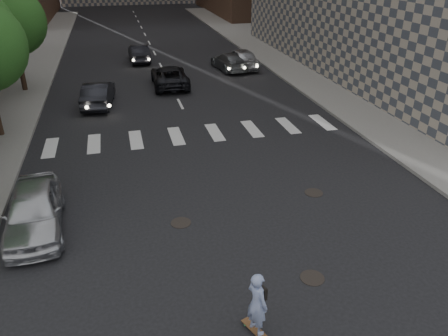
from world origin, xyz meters
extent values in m
plane|color=black|center=(0.00, 0.00, 0.00)|extent=(160.00, 160.00, 0.00)
cube|color=gray|center=(14.50, 20.00, 0.07)|extent=(13.00, 80.00, 0.15)
cube|color=black|center=(11.20, 14.00, 2.00)|extent=(0.30, 18.00, 4.00)
cylinder|color=#382619|center=(-9.50, 19.00, 1.55)|extent=(0.32, 0.32, 2.80)
sphere|color=#264E1A|center=(-9.50, 19.00, 4.45)|extent=(4.20, 4.20, 4.20)
sphere|color=#264E1A|center=(-9.30, 19.60, 5.35)|extent=(2.80, 2.80, 2.80)
cylinder|color=black|center=(1.20, -2.50, 0.01)|extent=(0.70, 0.70, 0.02)
cylinder|color=black|center=(-2.00, 1.20, 0.01)|extent=(0.70, 0.70, 0.02)
cylinder|color=black|center=(3.30, 2.00, 0.01)|extent=(0.70, 0.70, 0.02)
cube|color=brown|center=(-0.97, -4.00, 0.09)|extent=(0.55, 0.93, 0.02)
cylinder|color=green|center=(-1.17, -3.73, 0.03)|extent=(0.05, 0.07, 0.06)
cylinder|color=green|center=(-1.02, -3.67, 0.03)|extent=(0.05, 0.07, 0.06)
imported|color=#8499C0|center=(-0.97, -4.00, 0.96)|extent=(0.62, 0.74, 1.72)
cube|color=black|center=(-0.82, -3.89, 1.17)|extent=(0.20, 0.30, 0.33)
imported|color=silver|center=(-6.71, 2.00, 0.75)|extent=(2.04, 4.50, 1.50)
imported|color=black|center=(-4.76, 14.90, 0.71)|extent=(2.04, 4.49, 1.43)
imported|color=slate|center=(5.01, 21.40, 0.65)|extent=(2.32, 4.65, 1.30)
imported|color=black|center=(-0.07, 18.00, 0.69)|extent=(2.41, 5.01, 1.38)
imported|color=#BABCC2|center=(6.05, 21.67, 0.78)|extent=(2.03, 4.66, 1.56)
imported|color=black|center=(-1.55, 25.83, 0.70)|extent=(1.63, 4.28, 1.39)
camera|label=1|loc=(-3.62, -11.31, 8.41)|focal=35.00mm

